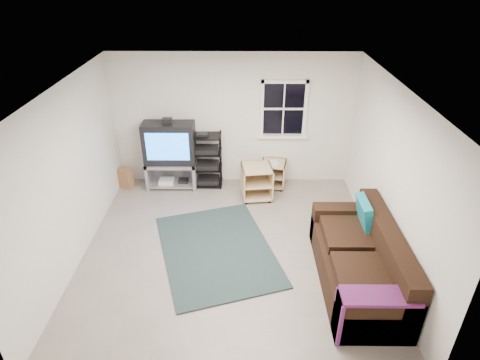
{
  "coord_description": "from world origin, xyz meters",
  "views": [
    {
      "loc": [
        0.19,
        -5.0,
        4.09
      ],
      "look_at": [
        0.14,
        0.4,
        1.05
      ],
      "focal_mm": 30.0,
      "sensor_mm": 36.0,
      "label": 1
    }
  ],
  "objects_px": {
    "tv_unit": "(170,150)",
    "side_table_right": "(273,172)",
    "sofa": "(361,263)",
    "av_rack": "(208,163)",
    "side_table_left": "(256,180)"
  },
  "relations": [
    {
      "from": "tv_unit",
      "to": "sofa",
      "type": "distance_m",
      "value": 4.12
    },
    {
      "from": "side_table_left",
      "to": "side_table_right",
      "type": "xyz_separation_m",
      "value": [
        0.35,
        0.42,
        -0.04
      ]
    },
    {
      "from": "side_table_left",
      "to": "side_table_right",
      "type": "height_order",
      "value": "side_table_left"
    },
    {
      "from": "av_rack",
      "to": "side_table_right",
      "type": "distance_m",
      "value": 1.32
    },
    {
      "from": "tv_unit",
      "to": "av_rack",
      "type": "height_order",
      "value": "tv_unit"
    },
    {
      "from": "tv_unit",
      "to": "av_rack",
      "type": "distance_m",
      "value": 0.78
    },
    {
      "from": "side_table_left",
      "to": "sofa",
      "type": "relative_size",
      "value": 0.3
    },
    {
      "from": "tv_unit",
      "to": "side_table_left",
      "type": "bearing_deg",
      "value": -13.0
    },
    {
      "from": "side_table_left",
      "to": "side_table_right",
      "type": "relative_size",
      "value": 1.18
    },
    {
      "from": "av_rack",
      "to": "sofa",
      "type": "xyz_separation_m",
      "value": [
        2.35,
        -2.78,
        -0.13
      ]
    },
    {
      "from": "tv_unit",
      "to": "side_table_left",
      "type": "xyz_separation_m",
      "value": [
        1.67,
        -0.39,
        -0.44
      ]
    },
    {
      "from": "side_table_right",
      "to": "sofa",
      "type": "height_order",
      "value": "sofa"
    },
    {
      "from": "sofa",
      "to": "av_rack",
      "type": "bearing_deg",
      "value": 130.22
    },
    {
      "from": "side_table_right",
      "to": "sofa",
      "type": "bearing_deg",
      "value": -69.44
    },
    {
      "from": "tv_unit",
      "to": "side_table_right",
      "type": "height_order",
      "value": "tv_unit"
    }
  ]
}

